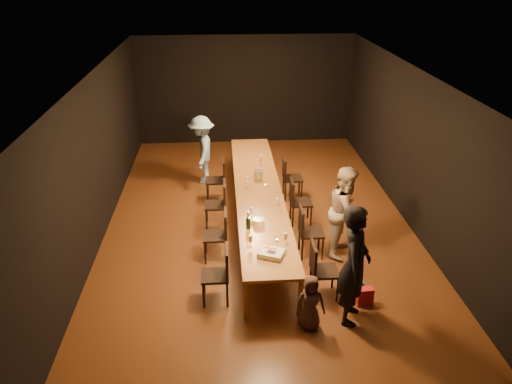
{
  "coord_description": "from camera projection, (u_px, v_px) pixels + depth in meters",
  "views": [
    {
      "loc": [
        -0.68,
        -8.78,
        4.87
      ],
      "look_at": [
        -0.09,
        -0.61,
        1.0
      ],
      "focal_mm": 35.0,
      "sensor_mm": 36.0,
      "label": 1
    }
  ],
  "objects": [
    {
      "name": "wineglass_0",
      "position": [
        251.0,
        241.0,
        7.77
      ],
      "size": [
        0.06,
        0.06,
        0.21
      ],
      "primitive_type": null,
      "color": "beige",
      "rests_on": "table"
    },
    {
      "name": "plate_stack",
      "position": [
        259.0,
        222.0,
        8.44
      ],
      "size": [
        0.23,
        0.23,
        0.11
      ],
      "primitive_type": "cylinder",
      "rotation": [
        0.0,
        0.0,
        -0.18
      ],
      "color": "white",
      "rests_on": "table"
    },
    {
      "name": "champagne_bottle",
      "position": [
        248.0,
        220.0,
        8.27
      ],
      "size": [
        0.09,
        0.09,
        0.32
      ],
      "primitive_type": null,
      "rotation": [
        0.0,
        0.0,
        -0.14
      ],
      "color": "black",
      "rests_on": "table"
    },
    {
      "name": "ground",
      "position": [
        258.0,
        224.0,
        10.04
      ],
      "size": [
        10.0,
        10.0,
        0.0
      ],
      "primitive_type": "plane",
      "color": "#4A2D12",
      "rests_on": "ground"
    },
    {
      "name": "tealight_near",
      "position": [
        277.0,
        240.0,
        7.97
      ],
      "size": [
        0.05,
        0.05,
        0.03
      ],
      "primitive_type": "cylinder",
      "color": "#B2B7B2",
      "rests_on": "table"
    },
    {
      "name": "chair_left_3",
      "position": [
        215.0,
        180.0,
        10.87
      ],
      "size": [
        0.42,
        0.42,
        0.93
      ],
      "primitive_type": null,
      "rotation": [
        0.0,
        0.0,
        1.57
      ],
      "color": "black",
      "rests_on": "ground"
    },
    {
      "name": "wineglass_5",
      "position": [
        261.0,
        160.0,
        10.87
      ],
      "size": [
        0.06,
        0.06,
        0.21
      ],
      "primitive_type": null,
      "color": "silver",
      "rests_on": "table"
    },
    {
      "name": "wineglass_2",
      "position": [
        251.0,
        213.0,
        8.63
      ],
      "size": [
        0.06,
        0.06,
        0.21
      ],
      "primitive_type": null,
      "color": "silver",
      "rests_on": "table"
    },
    {
      "name": "chair_right_1",
      "position": [
        311.0,
        232.0,
        8.81
      ],
      "size": [
        0.42,
        0.42,
        0.93
      ],
      "primitive_type": null,
      "rotation": [
        0.0,
        0.0,
        -1.57
      ],
      "color": "black",
      "rests_on": "ground"
    },
    {
      "name": "room_shell",
      "position": [
        259.0,
        125.0,
        9.15
      ],
      "size": [
        6.04,
        10.04,
        3.02
      ],
      "color": "black",
      "rests_on": "ground"
    },
    {
      "name": "wineglass_4",
      "position": [
        247.0,
        181.0,
        9.84
      ],
      "size": [
        0.06,
        0.06,
        0.21
      ],
      "primitive_type": null,
      "color": "silver",
      "rests_on": "table"
    },
    {
      "name": "tealight_mid",
      "position": [
        265.0,
        185.0,
        9.88
      ],
      "size": [
        0.05,
        0.05,
        0.03
      ],
      "primitive_type": "cylinder",
      "color": "#B2B7B2",
      "rests_on": "table"
    },
    {
      "name": "table",
      "position": [
        258.0,
        192.0,
        9.74
      ],
      "size": [
        0.9,
        6.0,
        0.75
      ],
      "color": "brown",
      "rests_on": "ground"
    },
    {
      "name": "child",
      "position": [
        310.0,
        303.0,
        7.05
      ],
      "size": [
        0.43,
        0.28,
        0.87
      ],
      "primitive_type": "imported",
      "rotation": [
        0.0,
        0.0,
        0.01
      ],
      "color": "#3F2D23",
      "rests_on": "ground"
    },
    {
      "name": "woman_birthday",
      "position": [
        354.0,
        265.0,
        7.04
      ],
      "size": [
        0.63,
        0.78,
        1.85
      ],
      "primitive_type": "imported",
      "rotation": [
        0.0,
        0.0,
        1.27
      ],
      "color": "black",
      "rests_on": "ground"
    },
    {
      "name": "woman_tan",
      "position": [
        346.0,
        211.0,
        8.75
      ],
      "size": [
        0.9,
        0.99,
        1.65
      ],
      "primitive_type": "imported",
      "rotation": [
        0.0,
        0.0,
        1.16
      ],
      "color": "#C1AC91",
      "rests_on": "ground"
    },
    {
      "name": "chair_right_0",
      "position": [
        325.0,
        270.0,
        7.73
      ],
      "size": [
        0.42,
        0.42,
        0.93
      ],
      "primitive_type": null,
      "rotation": [
        0.0,
        0.0,
        -1.57
      ],
      "color": "black",
      "rests_on": "ground"
    },
    {
      "name": "chair_right_2",
      "position": [
        301.0,
        202.0,
        9.9
      ],
      "size": [
        0.42,
        0.42,
        0.93
      ],
      "primitive_type": null,
      "rotation": [
        0.0,
        0.0,
        -1.57
      ],
      "color": "black",
      "rests_on": "ground"
    },
    {
      "name": "wineglass_3",
      "position": [
        277.0,
        203.0,
        8.97
      ],
      "size": [
        0.06,
        0.06,
        0.21
      ],
      "primitive_type": null,
      "color": "beige",
      "rests_on": "table"
    },
    {
      "name": "ice_bucket",
      "position": [
        258.0,
        175.0,
        10.14
      ],
      "size": [
        0.19,
        0.19,
        0.19
      ],
      "primitive_type": "cylinder",
      "rotation": [
        0.0,
        0.0,
        -0.08
      ],
      "color": "#B4B3B8",
      "rests_on": "table"
    },
    {
      "name": "chair_left_0",
      "position": [
        215.0,
        275.0,
        7.62
      ],
      "size": [
        0.42,
        0.42,
        0.93
      ],
      "primitive_type": null,
      "rotation": [
        0.0,
        0.0,
        1.57
      ],
      "color": "black",
      "rests_on": "ground"
    },
    {
      "name": "gift_bag_red",
      "position": [
        365.0,
        296.0,
        7.66
      ],
      "size": [
        0.25,
        0.15,
        0.29
      ],
      "primitive_type": "cube",
      "rotation": [
        0.0,
        0.0,
        0.07
      ],
      "color": "red",
      "rests_on": "ground"
    },
    {
      "name": "tealight_far",
      "position": [
        260.0,
        161.0,
        11.07
      ],
      "size": [
        0.05,
        0.05,
        0.03
      ],
      "primitive_type": "cylinder",
      "color": "#B2B7B2",
      "rests_on": "table"
    },
    {
      "name": "man_blue",
      "position": [
        202.0,
        150.0,
        11.58
      ],
      "size": [
        0.6,
        1.04,
        1.61
      ],
      "primitive_type": "imported",
      "rotation": [
        0.0,
        0.0,
        -1.57
      ],
      "color": "#84AACC",
      "rests_on": "ground"
    },
    {
      "name": "chair_left_1",
      "position": [
        215.0,
        235.0,
        8.7
      ],
      "size": [
        0.42,
        0.42,
        0.93
      ],
      "primitive_type": null,
      "rotation": [
        0.0,
        0.0,
        1.57
      ],
      "color": "black",
      "rests_on": "ground"
    },
    {
      "name": "chair_right_3",
      "position": [
        293.0,
        178.0,
        10.98
      ],
      "size": [
        0.42,
        0.42,
        0.93
      ],
      "primitive_type": null,
      "rotation": [
        0.0,
        0.0,
        -1.57
      ],
      "color": "black",
      "rests_on": "ground"
    },
    {
      "name": "birthday_cake",
      "position": [
        271.0,
        253.0,
        7.57
      ],
      "size": [
        0.46,
        0.42,
        0.09
      ],
      "rotation": [
        0.0,
        0.0,
        -0.41
      ],
      "color": "white",
      "rests_on": "table"
    },
    {
      "name": "chair_left_2",
      "position": [
        215.0,
        205.0,
        9.79
      ],
      "size": [
        0.42,
        0.42,
        0.93
      ],
      "primitive_type": null,
      "rotation": [
        0.0,
        0.0,
        1.57
      ],
      "color": "black",
      "rests_on": "ground"
    },
    {
      "name": "wineglass_1",
      "position": [
        285.0,
        239.0,
        7.84
      ],
      "size": [
        0.06,
        0.06,
        0.21
      ],
      "primitive_type": null,
      "color": "beige",
      "rests_on": "table"
    },
    {
      "name": "gift_bag_blue",
      "position": [
        355.0,
        288.0,
        7.86
      ],
      "size": [
        0.24,
        0.16,
        0.29
      ],
      "primitive_type": "cube",
      "rotation": [
        0.0,
        0.0,
        -0.05
      ],
      "color": "#2969B4",
      "rests_on": "ground"
    }
  ]
}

